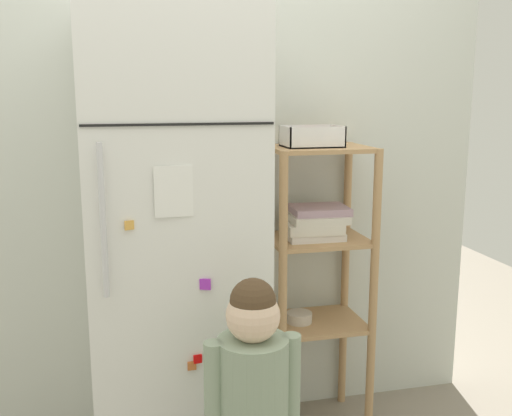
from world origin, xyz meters
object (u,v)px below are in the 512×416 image
(refrigerator, at_px, (174,250))
(pantry_shelf_unit, at_px, (316,253))
(child_standing, at_px, (253,394))
(fruit_bin, at_px, (316,138))

(refrigerator, relative_size, pantry_shelf_unit, 1.42)
(child_standing, bearing_deg, pantry_shelf_unit, 57.52)
(child_standing, height_order, fruit_bin, fruit_bin)
(refrigerator, relative_size, fruit_bin, 7.59)
(refrigerator, xyz_separation_m, pantry_shelf_unit, (0.63, 0.14, -0.09))
(child_standing, xyz_separation_m, fruit_bin, (0.43, 0.69, 0.74))
(pantry_shelf_unit, distance_m, fruit_bin, 0.50)
(refrigerator, distance_m, fruit_bin, 0.75)
(refrigerator, relative_size, child_standing, 1.90)
(refrigerator, bearing_deg, fruit_bin, 11.97)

